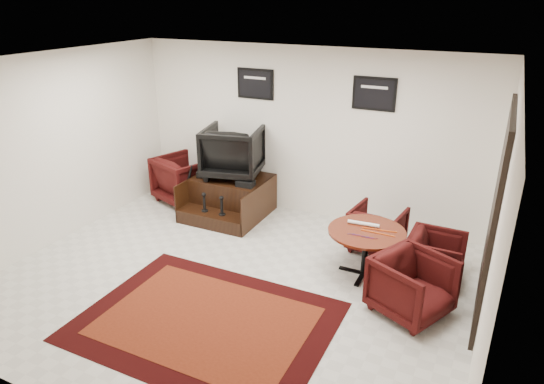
{
  "coord_description": "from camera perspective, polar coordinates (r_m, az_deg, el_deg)",
  "views": [
    {
      "loc": [
        2.86,
        -4.7,
        3.53
      ],
      "look_at": [
        0.17,
        0.9,
        0.98
      ],
      "focal_mm": 32.0,
      "sensor_mm": 36.0,
      "label": 1
    }
  ],
  "objects": [
    {
      "name": "ground",
      "position": [
        6.54,
        -4.82,
        -10.47
      ],
      "size": [
        6.0,
        6.0,
        0.0
      ],
      "primitive_type": "plane",
      "color": "silver",
      "rests_on": "ground"
    },
    {
      "name": "polish_kit",
      "position": [
        7.84,
        -3.13,
        1.01
      ],
      "size": [
        0.29,
        0.21,
        0.1
      ],
      "primitive_type": "cube",
      "rotation": [
        0.0,
        0.0,
        0.07
      ],
      "color": "black",
      "rests_on": "shine_podium"
    },
    {
      "name": "shine_podium",
      "position": [
        8.34,
        -4.9,
        -0.62
      ],
      "size": [
        1.25,
        1.29,
        0.64
      ],
      "color": "black",
      "rests_on": "ground"
    },
    {
      "name": "umbrella_hooked",
      "position": [
        8.7,
        -9.23,
        1.07
      ],
      "size": [
        0.32,
        0.12,
        0.85
      ],
      "primitive_type": null,
      "color": "black",
      "rests_on": "ground"
    },
    {
      "name": "area_rug",
      "position": [
        5.87,
        -7.76,
        -14.8
      ],
      "size": [
        2.86,
        2.14,
        0.01
      ],
      "color": "black",
      "rests_on": "ground"
    },
    {
      "name": "shine_chair",
      "position": [
        8.17,
        -4.61,
        5.04
      ],
      "size": [
        1.09,
        1.05,
        0.95
      ],
      "primitive_type": "imported",
      "rotation": [
        0.0,
        0.0,
        3.37
      ],
      "color": "black",
      "rests_on": "shine_podium"
    },
    {
      "name": "shoes_pair",
      "position": [
        8.36,
        -7.96,
        2.22
      ],
      "size": [
        0.3,
        0.33,
        0.1
      ],
      "color": "black",
      "rests_on": "shine_podium"
    },
    {
      "name": "table_chair_back",
      "position": [
        7.28,
        12.27,
        -4.04
      ],
      "size": [
        0.79,
        0.75,
        0.73
      ],
      "primitive_type": "imported",
      "rotation": [
        0.0,
        0.0,
        3.01
      ],
      "color": "black",
      "rests_on": "ground"
    },
    {
      "name": "paper_roll",
      "position": [
        6.59,
        10.71,
        -3.68
      ],
      "size": [
        0.42,
        0.08,
        0.05
      ],
      "primitive_type": "cylinder",
      "rotation": [
        0.0,
        1.57,
        0.07
      ],
      "color": "silver",
      "rests_on": "meeting_table"
    },
    {
      "name": "meeting_table",
      "position": [
        6.51,
        11.04,
        -5.11
      ],
      "size": [
        1.01,
        1.01,
        0.66
      ],
      "color": "#421009",
      "rests_on": "ground"
    },
    {
      "name": "table_chair_corner",
      "position": [
        5.97,
        16.18,
        -10.27
      ],
      "size": [
        1.0,
        1.03,
        0.81
      ],
      "primitive_type": "imported",
      "rotation": [
        0.0,
        0.0,
        1.12
      ],
      "color": "black",
      "rests_on": "ground"
    },
    {
      "name": "table_chair_window",
      "position": [
        6.75,
        18.71,
        -7.05
      ],
      "size": [
        0.67,
        0.71,
        0.71
      ],
      "primitive_type": "imported",
      "rotation": [
        0.0,
        0.0,
        1.54
      ],
      "color": "black",
      "rests_on": "ground"
    },
    {
      "name": "armchair_side",
      "position": [
        8.91,
        -10.24,
        1.78
      ],
      "size": [
        1.13,
        1.1,
        0.93
      ],
      "primitive_type": "imported",
      "rotation": [
        0.0,
        0.0,
        2.81
      ],
      "color": "black",
      "rests_on": "ground"
    },
    {
      "name": "room_shell",
      "position": [
        5.69,
        -1.21,
        4.42
      ],
      "size": [
        6.02,
        5.02,
        2.81
      ],
      "color": "white",
      "rests_on": "ground"
    },
    {
      "name": "umbrella_black",
      "position": [
        8.49,
        -9.99,
        0.63
      ],
      "size": [
        0.33,
        0.12,
        0.89
      ],
      "primitive_type": null,
      "color": "black",
      "rests_on": "ground"
    },
    {
      "name": "table_clutter",
      "position": [
        6.43,
        12.02,
        -4.68
      ],
      "size": [
        0.57,
        0.33,
        0.01
      ],
      "color": "#D94A0C",
      "rests_on": "meeting_table"
    }
  ]
}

